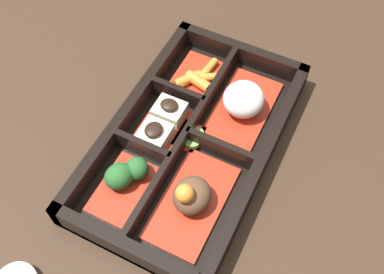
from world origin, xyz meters
TOP-DOWN VIEW (x-y plane):
  - ground_plane at (0.00, 0.00)m, footprint 3.00×3.00m
  - bento_base at (0.00, 0.00)m, footprint 0.34×0.20m
  - bento_rim at (-0.00, -0.00)m, footprint 0.34×0.20m
  - bowl_rice at (-0.08, 0.04)m, footprint 0.13×0.07m
  - bowl_stew at (0.08, 0.04)m, footprint 0.13×0.07m
  - bowl_carrots at (-0.10, -0.04)m, footprint 0.08×0.06m
  - bowl_tofu at (-0.00, -0.05)m, footprint 0.08×0.06m
  - bowl_greens at (0.09, -0.05)m, footprint 0.09×0.06m
  - bowl_pickles at (-0.00, -0.01)m, footprint 0.04×0.03m

SIDE VIEW (x-z plane):
  - ground_plane at x=0.00m, z-range 0.00..0.00m
  - bento_base at x=0.00m, z-range 0.00..0.01m
  - bowl_pickles at x=0.00m, z-range 0.01..0.02m
  - bowl_carrots at x=-0.10m, z-range 0.01..0.03m
  - bento_rim at x=0.00m, z-range 0.00..0.04m
  - bowl_tofu at x=0.00m, z-range 0.01..0.04m
  - bowl_stew at x=0.08m, z-range 0.00..0.05m
  - bowl_greens at x=0.09m, z-range 0.01..0.05m
  - bowl_rice at x=-0.08m, z-range 0.01..0.05m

